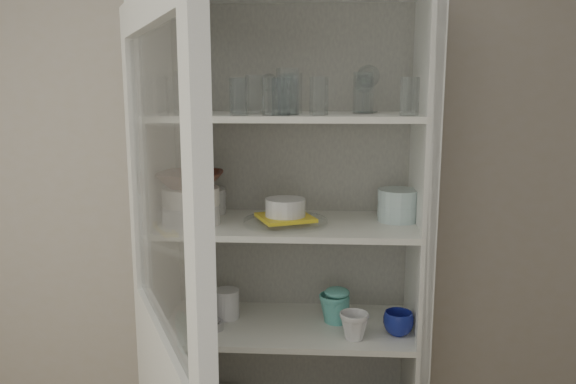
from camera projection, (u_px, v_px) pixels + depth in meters
The scene contains 33 objects.
wall_back at pixel (243, 199), 2.32m from camera, with size 3.60×0.02×2.60m, color #A99E8B.
pantry_cabinet at pixel (289, 297), 2.21m from camera, with size 1.00×0.45×2.10m.
tumbler_0 at pixel (185, 93), 1.88m from camera, with size 0.07×0.07×0.15m, color silver.
tumbler_1 at pixel (239, 97), 1.86m from camera, with size 0.06×0.06×0.12m, color silver.
tumbler_2 at pixel (281, 97), 1.85m from camera, with size 0.06×0.06×0.12m, color silver.
tumbler_3 at pixel (271, 97), 1.86m from camera, with size 0.06×0.06×0.12m, color silver.
tumbler_4 at pixel (288, 92), 1.88m from camera, with size 0.08×0.08×0.16m, color silver.
tumbler_5 at pixel (319, 96), 1.88m from camera, with size 0.06×0.06×0.13m, color silver.
tumbler_6 at pixel (410, 97), 1.84m from camera, with size 0.06×0.06×0.13m, color silver.
tumbler_7 at pixel (175, 95), 2.03m from camera, with size 0.06×0.06×0.13m, color silver.
tumbler_8 at pixel (239, 96), 1.99m from camera, with size 0.06×0.06×0.12m, color silver.
tumbler_9 at pixel (292, 93), 1.99m from camera, with size 0.07×0.07×0.14m, color silver.
tumbler_10 at pixel (255, 94), 1.98m from camera, with size 0.07×0.07×0.14m, color silver.
tumbler_11 at pixel (364, 93), 1.98m from camera, with size 0.07×0.07×0.15m, color silver.
goblet_0 at pixel (198, 89), 2.14m from camera, with size 0.08×0.08×0.17m, color silver, non-canonical shape.
goblet_1 at pixel (269, 91), 2.12m from camera, with size 0.07×0.07×0.16m, color silver, non-canonical shape.
goblet_2 at pixel (363, 92), 2.11m from camera, with size 0.07×0.07×0.15m, color silver, non-canonical shape.
goblet_3 at pixel (368, 87), 2.06m from camera, with size 0.08×0.08×0.19m, color silver, non-canonical shape.
plate_stack_front at pixel (191, 214), 2.05m from camera, with size 0.21×0.21×0.07m, color silver.
plate_stack_back at pixel (198, 201), 2.22m from camera, with size 0.22×0.22×0.10m, color silver.
cream_bowl at pixel (191, 196), 2.04m from camera, with size 0.21×0.21×0.06m, color white.
terracotta_bowl at pixel (190, 180), 2.03m from camera, with size 0.24×0.24×0.06m, color #49251A.
glass_platter at pixel (285, 222), 2.05m from camera, with size 0.31×0.31×0.02m, color silver.
yellow_trivet at pixel (285, 217), 2.05m from camera, with size 0.18×0.18×0.01m, color yellow.
white_ramekin at pixel (285, 207), 2.04m from camera, with size 0.15×0.15×0.06m, color silver.
grey_bowl_stack at pixel (398, 205), 2.09m from camera, with size 0.15×0.15×0.12m, color #B0C9C7.
mug_blue at pixel (398, 323), 2.05m from camera, with size 0.11×0.11×0.09m, color navy.
mug_teal at pixel (334, 308), 2.17m from camera, with size 0.12×0.12×0.11m, color teal.
mug_white at pixel (354, 326), 2.01m from camera, with size 0.11×0.11×0.10m, color silver.
teal_jar at pixel (337, 307), 2.16m from camera, with size 0.10×0.10×0.12m.
measuring_cups at pixel (204, 324), 2.10m from camera, with size 0.11×0.11×0.04m, color #BAB9C0.
white_canister at pixel (227, 304), 2.20m from camera, with size 0.10×0.10×0.11m, color silver.
tumbler_12 at pixel (288, 95), 1.93m from camera, with size 0.07×0.07×0.13m, color silver.
Camera 1 is at (0.32, -0.76, 1.75)m, focal length 35.00 mm.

